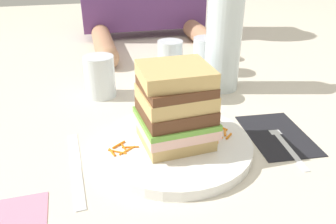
{
  "coord_description": "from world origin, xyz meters",
  "views": [
    {
      "loc": [
        -0.13,
        -0.45,
        0.32
      ],
      "look_at": [
        -0.0,
        0.04,
        0.06
      ],
      "focal_mm": 36.49,
      "sensor_mm": 36.0,
      "label": 1
    }
  ],
  "objects": [
    {
      "name": "sandwich",
      "position": [
        -0.0,
        0.01,
        0.08
      ],
      "size": [
        0.12,
        0.12,
        0.13
      ],
      "color": "tan",
      "rests_on": "main_plate"
    },
    {
      "name": "carrot_shred_7",
      "position": [
        0.09,
        0.0,
        0.02
      ],
      "size": [
        0.02,
        0.02,
        0.0
      ],
      "primitive_type": "cylinder",
      "rotation": [
        0.0,
        1.57,
        0.75
      ],
      "color": "orange",
      "rests_on": "main_plate"
    },
    {
      "name": "carrot_shred_0",
      "position": [
        -0.1,
        0.0,
        0.02
      ],
      "size": [
        0.01,
        0.02,
        0.0
      ],
      "primitive_type": "cylinder",
      "rotation": [
        0.0,
        1.57,
        1.86
      ],
      "color": "orange",
      "rests_on": "main_plate"
    },
    {
      "name": "carrot_shred_11",
      "position": [
        0.09,
        0.01,
        0.02
      ],
      "size": [
        0.01,
        0.02,
        0.0
      ],
      "primitive_type": "cylinder",
      "rotation": [
        0.0,
        1.57,
        1.21
      ],
      "color": "orange",
      "rests_on": "main_plate"
    },
    {
      "name": "empty_tumbler_1",
      "position": [
        0.07,
        0.33,
        0.05
      ],
      "size": [
        0.06,
        0.06,
        0.09
      ],
      "primitive_type": "cylinder",
      "color": "silver",
      "rests_on": "ground_plane"
    },
    {
      "name": "main_plate",
      "position": [
        -0.0,
        0.01,
        0.01
      ],
      "size": [
        0.25,
        0.25,
        0.02
      ],
      "primitive_type": "cylinder",
      "color": "white",
      "rests_on": "ground_plane"
    },
    {
      "name": "carrot_shred_12",
      "position": [
        0.07,
        0.03,
        0.02
      ],
      "size": [
        0.02,
        0.01,
        0.0
      ],
      "primitive_type": "cylinder",
      "rotation": [
        0.0,
        1.57,
        5.77
      ],
      "color": "orange",
      "rests_on": "main_plate"
    },
    {
      "name": "ground_plane",
      "position": [
        0.0,
        0.0,
        0.0
      ],
      "size": [
        3.0,
        3.0,
        0.0
      ],
      "primitive_type": "plane",
      "color": "beige"
    },
    {
      "name": "carrot_shred_8",
      "position": [
        0.09,
        0.03,
        0.02
      ],
      "size": [
        0.01,
        0.02,
        0.0
      ],
      "primitive_type": "cylinder",
      "rotation": [
        0.0,
        1.57,
        5.27
      ],
      "color": "orange",
      "rests_on": "main_plate"
    },
    {
      "name": "carrot_shred_13",
      "position": [
        0.07,
        0.01,
        0.02
      ],
      "size": [
        0.02,
        0.01,
        0.0
      ],
      "primitive_type": "cylinder",
      "rotation": [
        0.0,
        1.57,
        0.46
      ],
      "color": "orange",
      "rests_on": "main_plate"
    },
    {
      "name": "carrot_shred_1",
      "position": [
        -0.09,
        0.02,
        0.02
      ],
      "size": [
        0.02,
        0.02,
        0.0
      ],
      "primitive_type": "cylinder",
      "rotation": [
        0.0,
        1.57,
        3.78
      ],
      "color": "orange",
      "rests_on": "main_plate"
    },
    {
      "name": "empty_tumbler_2",
      "position": [
        0.17,
        0.34,
        0.05
      ],
      "size": [
        0.07,
        0.07,
        0.09
      ],
      "primitive_type": "cylinder",
      "color": "silver",
      "rests_on": "ground_plane"
    },
    {
      "name": "empty_tumbler_0",
      "position": [
        -0.1,
        0.26,
        0.05
      ],
      "size": [
        0.07,
        0.07,
        0.09
      ],
      "primitive_type": "cylinder",
      "color": "silver",
      "rests_on": "ground_plane"
    },
    {
      "name": "knife",
      "position": [
        -0.16,
        -0.01,
        0.0
      ],
      "size": [
        0.03,
        0.2,
        0.0
      ],
      "color": "silver",
      "rests_on": "ground_plane"
    },
    {
      "name": "carrot_shred_14",
      "position": [
        0.07,
        -0.0,
        0.02
      ],
      "size": [
        0.03,
        0.0,
        0.0
      ],
      "primitive_type": "cylinder",
      "rotation": [
        0.0,
        1.57,
        3.1
      ],
      "color": "orange",
      "rests_on": "main_plate"
    },
    {
      "name": "napkin_dark",
      "position": [
        0.19,
        0.01,
        0.0
      ],
      "size": [
        0.11,
        0.16,
        0.0
      ],
      "primitive_type": "cube",
      "rotation": [
        0.0,
        0.0,
        -0.08
      ],
      "color": "black",
      "rests_on": "ground_plane"
    },
    {
      "name": "carrot_shred_2",
      "position": [
        -0.1,
        0.0,
        0.02
      ],
      "size": [
        0.03,
        0.02,
        0.0
      ],
      "primitive_type": "cylinder",
      "rotation": [
        0.0,
        1.57,
        5.72
      ],
      "color": "orange",
      "rests_on": "main_plate"
    },
    {
      "name": "carrot_shred_3",
      "position": [
        -0.08,
        0.01,
        0.02
      ],
      "size": [
        0.01,
        0.03,
        0.0
      ],
      "primitive_type": "cylinder",
      "rotation": [
        0.0,
        1.57,
        1.8
      ],
      "color": "orange",
      "rests_on": "main_plate"
    },
    {
      "name": "carrot_shred_9",
      "position": [
        0.05,
        0.02,
        0.02
      ],
      "size": [
        0.03,
        0.01,
        0.0
      ],
      "primitive_type": "cylinder",
      "rotation": [
        0.0,
        1.57,
        0.26
      ],
      "color": "orange",
      "rests_on": "main_plate"
    },
    {
      "name": "fork",
      "position": [
        0.19,
        -0.01,
        0.0
      ],
      "size": [
        0.03,
        0.17,
        0.0
      ],
      "color": "silver",
      "rests_on": "napkin_dark"
    },
    {
      "name": "carrot_shred_10",
      "position": [
        0.08,
        0.04,
        0.02
      ],
      "size": [
        0.02,
        0.01,
        0.0
      ],
      "primitive_type": "cylinder",
      "rotation": [
        0.0,
        1.57,
        3.34
      ],
      "color": "orange",
      "rests_on": "main_plate"
    },
    {
      "name": "water_bottle",
      "position": [
        0.17,
        0.24,
        0.13
      ],
      "size": [
        0.08,
        0.08,
        0.28
      ],
      "color": "silver",
      "rests_on": "ground_plane"
    },
    {
      "name": "napkin_pink",
      "position": [
        -0.24,
        -0.1,
        0.0
      ],
      "size": [
        0.08,
        0.1,
        0.0
      ],
      "primitive_type": "cube",
      "rotation": [
        0.0,
        0.0,
        0.03
      ],
      "color": "pink",
      "rests_on": "ground_plane"
    },
    {
      "name": "juice_glass",
      "position": [
        0.09,
        0.2,
        0.04
      ],
      "size": [
        0.08,
        0.08,
        0.08
      ],
      "color": "white",
      "rests_on": "ground_plane"
    },
    {
      "name": "carrot_shred_5",
      "position": [
        -0.07,
        0.01,
        0.02
      ],
      "size": [
        0.03,
        0.01,
        0.0
      ],
      "primitive_type": "cylinder",
      "rotation": [
        0.0,
        1.57,
        2.97
      ],
      "color": "orange",
      "rests_on": "main_plate"
    },
    {
      "name": "carrot_shred_6",
      "position": [
        0.07,
        -0.0,
        0.02
      ],
      "size": [
        0.02,
        0.03,
        0.0
      ],
      "primitive_type": "cylinder",
      "rotation": [
        0.0,
        1.57,
        4.33
      ],
      "color": "orange",
      "rests_on": "main_plate"
    },
    {
      "name": "carrot_shred_4",
      "position": [
        -0.08,
        0.0,
        0.02
      ],
      "size": [
        0.03,
        0.02,
        0.0
      ],
      "primitive_type": "cylinder",
      "rotation": [
        0.0,
        1.57,
        3.73
      ],
      "color": "orange",
      "rests_on": "main_plate"
    }
  ]
}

